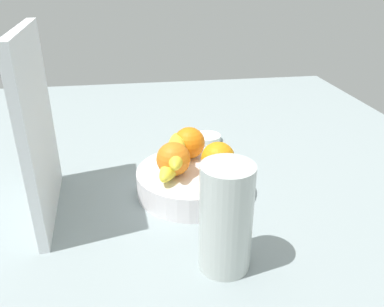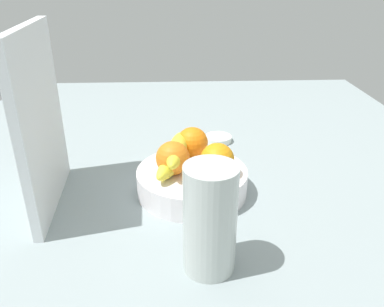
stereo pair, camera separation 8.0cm
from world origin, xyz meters
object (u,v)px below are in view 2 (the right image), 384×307
at_px(fruit_bowl, 192,181).
at_px(cutting_board, 40,122).
at_px(banana_bunch, 176,155).
at_px(thermos_tumbler, 210,220).
at_px(orange_center, 173,158).
at_px(jar_lid, 218,139).
at_px(orange_front_right, 192,143).
at_px(orange_front_left, 217,160).

height_order(fruit_bowl, cutting_board, cutting_board).
relative_size(banana_bunch, cutting_board, 0.50).
xyz_separation_m(banana_bunch, cutting_board, (-0.03, 0.26, 0.09)).
distance_m(banana_bunch, thermos_tumbler, 0.25).
bearing_deg(cutting_board, banana_bunch, -86.04).
distance_m(fruit_bowl, banana_bunch, 0.07).
xyz_separation_m(orange_center, thermos_tumbler, (-0.23, -0.06, 0.00)).
bearing_deg(cutting_board, thermos_tumbler, -128.18).
distance_m(cutting_board, jar_lid, 0.51).
distance_m(fruit_bowl, cutting_board, 0.33).
xyz_separation_m(orange_center, jar_lid, (0.29, -0.13, -0.08)).
xyz_separation_m(banana_bunch, jar_lid, (0.26, -0.12, -0.08)).
xyz_separation_m(orange_front_right, thermos_tumbler, (-0.30, -0.01, 0.00)).
bearing_deg(banana_bunch, thermos_tumbler, -168.41).
bearing_deg(thermos_tumbler, jar_lid, -7.82).
bearing_deg(thermos_tumbler, orange_front_left, -9.18).
bearing_deg(orange_front_left, jar_lid, -6.84).
height_order(orange_front_left, jar_lid, orange_front_left).
distance_m(orange_front_left, jar_lid, 0.31).
height_order(orange_front_left, thermos_tumbler, thermos_tumbler).
bearing_deg(thermos_tumbler, orange_center, 14.24).
xyz_separation_m(fruit_bowl, orange_center, (-0.01, 0.04, 0.06)).
relative_size(fruit_bowl, thermos_tumbler, 1.28).
height_order(banana_bunch, jar_lid, banana_bunch).
relative_size(orange_front_right, banana_bunch, 0.40).
distance_m(orange_front_left, orange_center, 0.09).
relative_size(banana_bunch, jar_lid, 2.36).
height_order(fruit_bowl, orange_front_left, orange_front_left).
height_order(fruit_bowl, orange_center, orange_center).
distance_m(banana_bunch, jar_lid, 0.30).
distance_m(orange_front_left, orange_front_right, 0.10).
height_order(orange_center, cutting_board, cutting_board).
bearing_deg(fruit_bowl, banana_bunch, 72.52).
bearing_deg(banana_bunch, cutting_board, 97.66).
height_order(fruit_bowl, banana_bunch, banana_bunch).
xyz_separation_m(fruit_bowl, jar_lid, (0.27, -0.09, -0.02)).
bearing_deg(banana_bunch, orange_front_right, -34.89).
relative_size(orange_front_right, jar_lid, 0.93).
bearing_deg(fruit_bowl, orange_front_right, -3.22).
bearing_deg(orange_front_right, thermos_tumbler, -177.55).
relative_size(orange_front_left, orange_front_right, 1.00).
distance_m(orange_front_left, cutting_board, 0.36).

